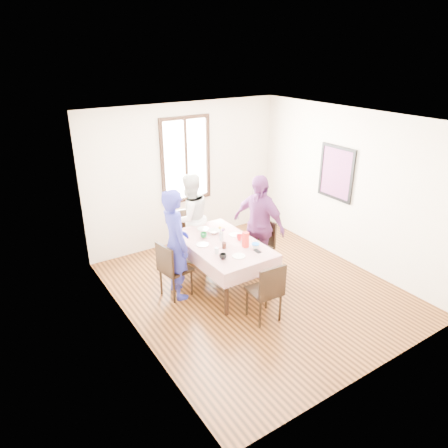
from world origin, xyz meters
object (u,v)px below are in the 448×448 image
at_px(dining_table, 222,264).
at_px(chair_right, 258,247).
at_px(chair_near, 264,291).
at_px(person_left, 176,244).
at_px(person_far, 190,218).
at_px(chair_left, 176,269).
at_px(person_right, 258,225).
at_px(chair_far, 190,236).

bearing_deg(dining_table, chair_right, 3.69).
bearing_deg(chair_near, chair_right, 60.09).
distance_m(dining_table, person_left, 0.90).
height_order(chair_right, person_far, person_far).
height_order(chair_left, person_right, person_right).
bearing_deg(person_right, dining_table, -101.82).
bearing_deg(dining_table, chair_far, 90.00).
height_order(chair_right, person_right, person_right).
relative_size(dining_table, person_right, 0.91).
xyz_separation_m(dining_table, chair_right, (0.76, 0.05, 0.08)).
xyz_separation_m(person_left, person_far, (0.74, 0.92, -0.06)).
bearing_deg(person_left, chair_left, 95.33).
height_order(chair_far, person_left, person_left).
distance_m(chair_left, person_far, 1.24).
bearing_deg(dining_table, person_far, 90.00).
height_order(dining_table, person_far, person_far).
bearing_deg(chair_right, chair_far, 28.33).
bearing_deg(person_far, person_right, 121.57).
relative_size(dining_table, person_far, 0.97).
bearing_deg(person_left, person_far, -33.69).
relative_size(person_left, person_right, 1.00).
xyz_separation_m(dining_table, chair_left, (-0.76, 0.15, 0.08)).
relative_size(chair_near, person_right, 0.52).
bearing_deg(person_right, chair_left, -109.36).
bearing_deg(chair_far, dining_table, 96.21).
distance_m(chair_right, person_left, 1.56).
distance_m(chair_far, chair_near, 2.17).
distance_m(chair_left, chair_right, 1.53).
bearing_deg(chair_far, person_right, 131.88).
distance_m(chair_far, person_left, 1.26).
relative_size(chair_near, person_far, 0.56).
relative_size(chair_left, person_left, 0.52).
distance_m(chair_left, chair_near, 1.45).
distance_m(person_left, person_right, 1.49).
distance_m(dining_table, chair_right, 0.77).
height_order(chair_left, person_far, person_far).
bearing_deg(chair_left, person_right, 76.67).
xyz_separation_m(chair_far, person_right, (0.74, -1.03, 0.41)).
xyz_separation_m(chair_far, person_far, (0.00, -0.02, 0.36)).
bearing_deg(chair_right, chair_left, 78.23).
bearing_deg(person_far, chair_near, 85.37).
bearing_deg(chair_far, chair_left, 57.02).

